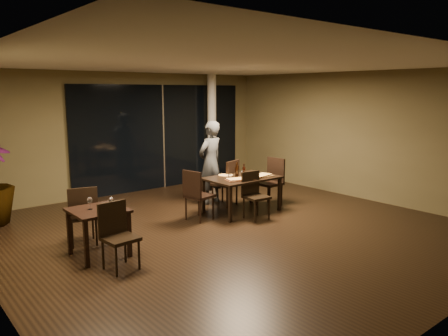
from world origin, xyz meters
TOP-DOWN VIEW (x-y plane):
  - ground at (0.00, 0.00)m, footprint 8.00×8.00m
  - wall_back at (0.00, 4.05)m, footprint 8.00×0.10m
  - wall_right at (4.05, 0.00)m, footprint 0.10×8.00m
  - ceiling at (0.00, 0.00)m, footprint 8.00×8.00m
  - window_panel at (1.00, 3.96)m, footprint 5.00×0.06m
  - column at (2.40, 3.65)m, footprint 0.24×0.24m
  - main_table at (1.00, 0.80)m, footprint 1.50×1.00m
  - side_table at (-2.40, 0.30)m, footprint 0.80×0.80m
  - chair_main_far at (1.08, 1.36)m, footprint 0.59×0.59m
  - chair_main_near at (0.87, 0.28)m, footprint 0.47×0.47m
  - chair_main_left at (-0.13, 0.87)m, footprint 0.56×0.56m
  - chair_main_right at (1.90, 0.80)m, footprint 0.52×0.52m
  - chair_side_far at (-2.41, 0.90)m, footprint 0.57×0.57m
  - chair_side_near at (-2.39, -0.32)m, footprint 0.49×0.49m
  - diner at (0.93, 1.79)m, footprint 0.71×0.55m
  - pizza_board_left at (0.76, 0.58)m, footprint 0.64×0.44m
  - pizza_board_right at (1.33, 0.59)m, footprint 0.60×0.31m
  - oblong_pizza_left at (0.76, 0.58)m, footprint 0.56×0.38m
  - oblong_pizza_right at (1.33, 0.59)m, footprint 0.55×0.33m
  - round_pizza at (0.82, 1.13)m, footprint 0.30×0.30m
  - bottle_a at (0.92, 0.88)m, footprint 0.06×0.06m
  - bottle_b at (1.08, 0.83)m, footprint 0.06×0.06m
  - bottle_c at (0.99, 0.94)m, footprint 0.07×0.07m
  - tumbler_left at (0.72, 0.87)m, footprint 0.07×0.07m
  - tumbler_right at (1.18, 0.95)m, footprint 0.08×0.08m
  - napkin_near at (1.59, 0.68)m, footprint 0.20×0.15m
  - napkin_far at (1.53, 0.98)m, footprint 0.20×0.16m
  - wine_glass_a at (-2.50, 0.35)m, footprint 0.08×0.08m
  - wine_glass_b at (-2.22, 0.20)m, footprint 0.07×0.07m
  - side_napkin at (-2.31, 0.13)m, footprint 0.20×0.15m

SIDE VIEW (x-z plane):
  - ground at x=0.00m, z-range 0.00..0.00m
  - chair_main_near at x=0.87m, z-range 0.06..1.00m
  - chair_side_near at x=-2.39m, z-range 0.06..1.02m
  - chair_side_far at x=-2.41m, z-range 0.06..1.06m
  - chair_main_left at x=-0.13m, z-range 0.06..1.08m
  - chair_main_far at x=1.08m, z-range 0.06..1.09m
  - chair_main_right at x=1.90m, z-range 0.06..1.12m
  - side_table at x=-2.40m, z-range 0.25..1.00m
  - main_table at x=1.00m, z-range 0.30..1.05m
  - pizza_board_left at x=0.76m, z-range 0.75..0.76m
  - pizza_board_right at x=1.33m, z-range 0.75..0.76m
  - round_pizza at x=0.82m, z-range 0.75..0.76m
  - napkin_near at x=1.59m, z-range 0.75..0.76m
  - napkin_far at x=1.53m, z-range 0.75..0.76m
  - side_napkin at x=-2.31m, z-range 0.75..0.76m
  - oblong_pizza_left at x=0.76m, z-range 0.77..0.78m
  - oblong_pizza_right at x=1.33m, z-range 0.77..0.78m
  - tumbler_left at x=0.72m, z-range 0.75..0.83m
  - tumbler_right at x=1.18m, z-range 0.75..0.84m
  - wine_glass_b at x=-2.22m, z-range 0.75..0.92m
  - wine_glass_a at x=-2.50m, z-range 0.75..0.93m
  - bottle_b at x=1.08m, z-range 0.75..1.02m
  - bottle_a at x=0.92m, z-range 0.75..1.04m
  - bottle_c at x=0.99m, z-range 0.75..1.06m
  - diner at x=0.93m, z-range 0.00..1.88m
  - window_panel at x=1.00m, z-range 0.00..2.70m
  - wall_back at x=0.00m, z-range 0.00..3.00m
  - wall_right at x=4.05m, z-range 0.00..3.00m
  - column at x=2.40m, z-range 0.00..3.00m
  - ceiling at x=0.00m, z-range 3.00..3.04m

